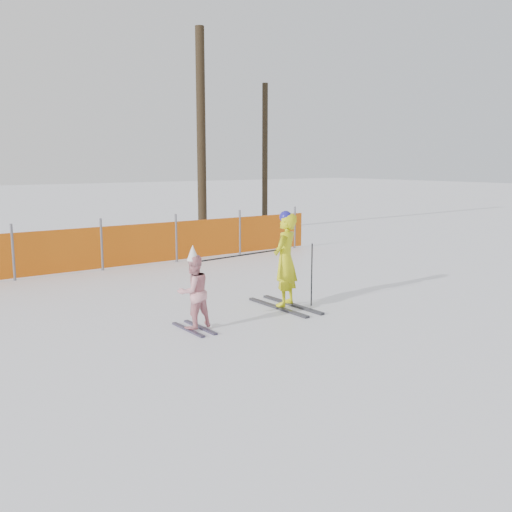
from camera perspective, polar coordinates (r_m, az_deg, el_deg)
The scene contains 6 objects.
ground at distance 9.44m, azimuth 1.81°, elevation -6.40°, with size 120.00×120.00×0.00m, color white.
adult at distance 10.07m, azimuth 2.95°, elevation -0.39°, with size 0.72×1.61×1.73m.
child at distance 8.81m, azimuth -6.27°, elevation -3.52°, with size 0.58×0.91×1.33m.
ski_poles at distance 9.69m, azimuth 1.52°, elevation -0.73°, with size 2.34×0.23×1.14m.
safety_fence at distance 13.50m, azimuth -22.63°, elevation 0.10°, with size 16.29×0.06×1.25m.
tree_trunks at distance 20.94m, azimuth -3.70°, elevation 11.53°, with size 3.15×0.36×7.14m.
Camera 1 is at (-5.61, -7.14, 2.57)m, focal length 40.00 mm.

